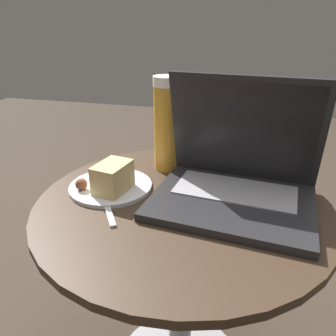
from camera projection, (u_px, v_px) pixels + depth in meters
table at (181, 253)px, 0.78m from camera, size 0.64×0.64×0.55m
laptop at (236, 177)px, 0.70m from camera, size 0.36×0.29×0.26m
beer_glass at (166, 124)px, 0.83m from camera, size 0.06×0.06×0.24m
snack_plate at (111, 181)px, 0.75m from camera, size 0.19×0.19×0.07m
fork at (105, 201)px, 0.71m from camera, size 0.11×0.16×0.00m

